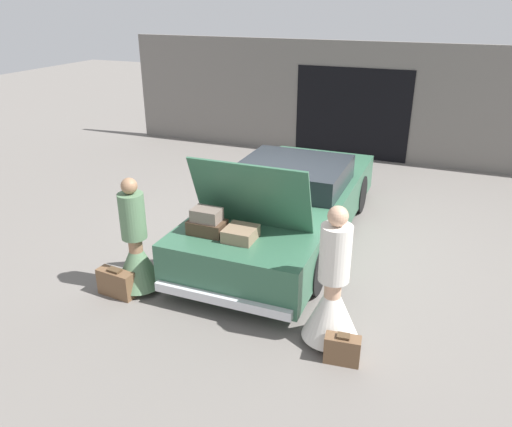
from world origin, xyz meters
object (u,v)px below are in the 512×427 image
Objects in this scene: car at (287,205)px; suitcase_beside_right_person at (342,349)px; person_left at (136,252)px; suitcase_beside_left_person at (116,283)px; person_right at (332,297)px.

suitcase_beside_right_person is (1.59, -2.78, -0.41)m from car.
person_left is 3.00× the size of suitcase_beside_left_person.
person_right is 4.20× the size of suitcase_beside_right_person.
car is at bearing 14.06° from person_right.
person_left is at bearing -120.46° from car.
suitcase_beside_left_person is at bearing 176.35° from suitcase_beside_right_person.
person_left is 3.97× the size of suitcase_beside_right_person.
person_left is (-1.36, -2.32, -0.00)m from car.
car is 9.36× the size of suitcase_beside_left_person.
person_right is (1.37, -2.47, 0.03)m from car.
car reaches higher than suitcase_beside_left_person.
car is 3.23m from suitcase_beside_right_person.
person_right is at bearing 74.73° from person_left.
person_left is at bearing 53.93° from suitcase_beside_left_person.
car is 3.03m from suitcase_beside_left_person.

